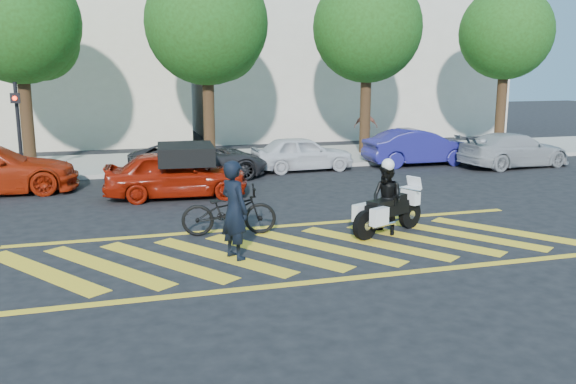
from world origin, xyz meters
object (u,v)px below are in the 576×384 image
object	(u,v)px
bicycle	(229,211)
police_motorcycle	(387,211)
parked_mid_left	(199,160)
officer_moto	(387,199)
parked_mid_right	(302,153)
parked_right	(419,147)
parked_far_right	(514,150)
officer_bike	(234,210)
red_convertible	(176,174)

from	to	relation	value
bicycle	police_motorcycle	distance (m)	3.53
parked_mid_left	police_motorcycle	bearing A→B (deg)	-163.90
officer_moto	parked_mid_right	distance (m)	8.62
parked_right	parked_far_right	size ratio (longest dim) A/B	0.95
officer_moto	parked_mid_left	xyz separation A→B (m)	(-3.04, 8.01, -0.15)
officer_bike	parked_right	xyz separation A→B (m)	(8.97, 9.38, -0.29)
police_motorcycle	parked_mid_right	world-z (taller)	parked_mid_right
parked_mid_right	parked_right	size ratio (longest dim) A/B	0.89
bicycle	parked_mid_left	distance (m)	7.11
red_convertible	police_motorcycle	bearing A→B (deg)	-137.32
police_motorcycle	officer_moto	distance (m)	0.27
parked_mid_right	parked_far_right	size ratio (longest dim) A/B	0.84
officer_bike	bicycle	size ratio (longest dim) A/B	0.93
parked_mid_right	parked_right	world-z (taller)	parked_right
parked_right	officer_bike	bearing A→B (deg)	137.00
police_motorcycle	parked_right	distance (m)	10.13
red_convertible	parked_mid_left	bearing A→B (deg)	-15.80
parked_mid_right	parked_right	distance (m)	4.64
police_motorcycle	red_convertible	xyz separation A→B (m)	(-4.09, 5.23, 0.16)
officer_moto	parked_mid_left	distance (m)	8.57
parked_mid_right	parked_far_right	bearing A→B (deg)	-101.99
bicycle	police_motorcycle	bearing A→B (deg)	-96.96
officer_moto	parked_mid_right	bearing A→B (deg)	150.55
bicycle	officer_moto	bearing A→B (deg)	-96.81
red_convertible	parked_far_right	xyz separation A→B (m)	(12.64, 1.97, -0.05)
officer_bike	parked_mid_left	world-z (taller)	officer_bike
parked_mid_left	parked_mid_right	xyz separation A→B (m)	(3.77, 0.57, -0.01)
officer_bike	police_motorcycle	bearing A→B (deg)	-102.44
parked_mid_left	officer_bike	bearing A→B (deg)	171.63
officer_bike	parked_far_right	distance (m)	14.55
parked_far_right	red_convertible	bearing A→B (deg)	93.37
parked_mid_right	parked_far_right	distance (m)	7.95
bicycle	parked_right	bearing A→B (deg)	-40.52
parked_far_right	parked_right	bearing A→B (deg)	60.79
red_convertible	parked_mid_right	bearing A→B (deg)	-50.39
bicycle	parked_far_right	xyz separation A→B (m)	(11.95, 6.27, 0.08)
parked_right	parked_mid_right	bearing A→B (deg)	90.72
bicycle	police_motorcycle	size ratio (longest dim) A/B	1.03
parked_right	parked_far_right	world-z (taller)	parked_right
officer_bike	parked_far_right	xyz separation A→B (m)	(12.16, 7.98, -0.34)
parked_mid_left	parked_mid_right	size ratio (longest dim) A/B	1.24
parked_mid_left	parked_mid_right	distance (m)	3.82
bicycle	parked_mid_left	xyz separation A→B (m)	(0.35, 7.10, 0.08)
bicycle	red_convertible	size ratio (longest dim) A/B	0.52
parked_mid_left	parked_far_right	bearing A→B (deg)	-98.80
officer_moto	parked_mid_left	size ratio (longest dim) A/B	0.35
red_convertible	officer_moto	bearing A→B (deg)	-137.36
officer_bike	parked_right	bearing A→B (deg)	-68.41
officer_bike	parked_right	size ratio (longest dim) A/B	0.47
officer_moto	parked_far_right	bearing A→B (deg)	105.47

